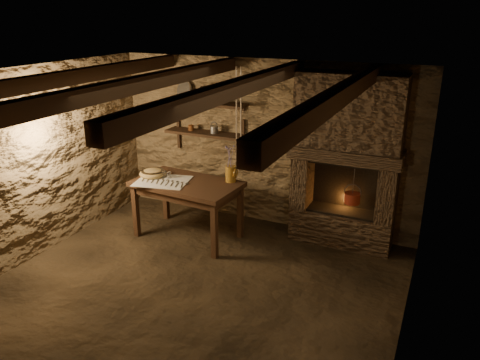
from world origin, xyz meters
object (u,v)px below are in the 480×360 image
at_px(stoneware_jug, 231,166).
at_px(red_pot, 352,197).
at_px(iron_stockpot, 210,95).
at_px(wooden_bowl, 153,173).
at_px(work_table, 188,207).

bearing_deg(stoneware_jug, red_pot, 20.07).
height_order(stoneware_jug, red_pot, stoneware_jug).
height_order(stoneware_jug, iron_stockpot, iron_stockpot).
xyz_separation_m(wooden_bowl, red_pot, (2.66, 0.67, -0.16)).
bearing_deg(stoneware_jug, work_table, -147.94).
distance_m(work_table, stoneware_jug, 0.85).
relative_size(stoneware_jug, wooden_bowl, 1.38).
height_order(work_table, wooden_bowl, wooden_bowl).
height_order(wooden_bowl, iron_stockpot, iron_stockpot).
xyz_separation_m(stoneware_jug, red_pot, (1.57, 0.40, -0.33)).
bearing_deg(work_table, wooden_bowl, -175.33).
height_order(work_table, stoneware_jug, stoneware_jug).
bearing_deg(iron_stockpot, stoneware_jug, -42.03).
bearing_deg(wooden_bowl, red_pot, 14.13).
bearing_deg(stoneware_jug, iron_stockpot, 143.74).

